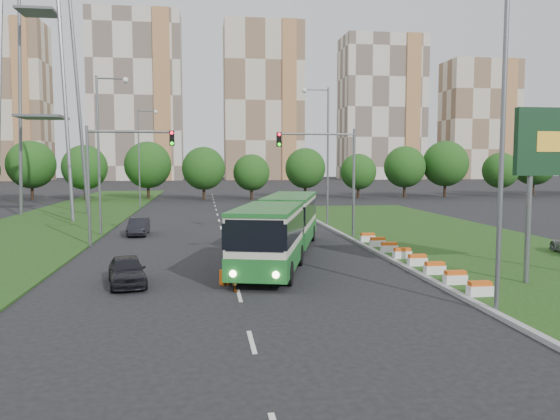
{
  "coord_description": "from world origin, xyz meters",
  "views": [
    {
      "loc": [
        -4.43,
        -28.54,
        5.58
      ],
      "look_at": [
        0.31,
        5.24,
        2.6
      ],
      "focal_mm": 35.0,
      "sensor_mm": 36.0,
      "label": 1
    }
  ],
  "objects": [
    {
      "name": "lane_markings",
      "position": [
        -3.0,
        20.0,
        0.0
      ],
      "size": [
        0.2,
        100.0,
        0.01
      ],
      "primitive_type": null,
      "color": "silver",
      "rests_on": "ground"
    },
    {
      "name": "car_left_far",
      "position": [
        -9.43,
        14.21,
        0.66
      ],
      "size": [
        1.41,
        3.99,
        1.31
      ],
      "primitive_type": "imported",
      "rotation": [
        0.0,
        0.0,
        0.0
      ],
      "color": "black",
      "rests_on": "ground"
    },
    {
      "name": "apartment_tower_ceast",
      "position": [
        15.0,
        150.0,
        25.0
      ],
      "size": [
        25.0,
        15.0,
        50.0
      ],
      "primitive_type": "cube",
      "color": "beige",
      "rests_on": "ground"
    },
    {
      "name": "pedestrian",
      "position": [
        -3.12,
        -5.24,
        0.85
      ],
      "size": [
        0.45,
        0.65,
        1.7
      ],
      "primitive_type": "imported",
      "rotation": [
        0.0,
        0.0,
        1.65
      ],
      "color": "gray",
      "rests_on": "ground"
    },
    {
      "name": "shopping_trolley",
      "position": [
        -3.53,
        -3.85,
        0.33
      ],
      "size": [
        0.39,
        0.42,
        0.67
      ],
      "rotation": [
        0.0,
        0.0,
        0.38
      ],
      "color": "#FA5F0D",
      "rests_on": "ground"
    },
    {
      "name": "grass_median",
      "position": [
        13.0,
        8.0,
        0.07
      ],
      "size": [
        14.0,
        60.0,
        0.15
      ],
      "primitive_type": "cube",
      "color": "#1A4012",
      "rests_on": "ground"
    },
    {
      "name": "apartment_tower_cwest",
      "position": [
        -25.0,
        150.0,
        26.0
      ],
      "size": [
        28.0,
        15.0,
        52.0
      ],
      "primitive_type": "cube",
      "color": "beige",
      "rests_on": "ground"
    },
    {
      "name": "ground",
      "position": [
        0.0,
        0.0,
        0.0
      ],
      "size": [
        360.0,
        360.0,
        0.0
      ],
      "primitive_type": "plane",
      "color": "black",
      "rests_on": "ground"
    },
    {
      "name": "midrise_east",
      "position": [
        90.0,
        150.0,
        20.0
      ],
      "size": [
        24.0,
        14.0,
        40.0
      ],
      "primitive_type": "cube",
      "color": "beige",
      "rests_on": "ground"
    },
    {
      "name": "tree_line",
      "position": [
        10.0,
        55.0,
        4.5
      ],
      "size": [
        120.0,
        8.0,
        9.0
      ],
      "primitive_type": null,
      "color": "#1D4813",
      "rests_on": "ground"
    },
    {
      "name": "flower_planters",
      "position": [
        6.7,
        -0.3,
        0.45
      ],
      "size": [
        1.1,
        15.9,
        0.6
      ],
      "primitive_type": null,
      "color": "white",
      "rests_on": "grass_median"
    },
    {
      "name": "articulated_bus",
      "position": [
        -0.12,
        3.01,
        1.82
      ],
      "size": [
        2.82,
        18.07,
        2.98
      ],
      "rotation": [
        0.0,
        0.0,
        -0.27
      ],
      "color": "beige",
      "rests_on": "ground"
    },
    {
      "name": "car_left_near",
      "position": [
        -7.94,
        -3.31,
        0.67
      ],
      "size": [
        2.32,
        4.19,
        1.35
      ],
      "primitive_type": "imported",
      "rotation": [
        0.0,
        0.0,
        0.19
      ],
      "color": "black",
      "rests_on": "ground"
    },
    {
      "name": "apartment_tower_east",
      "position": [
        55.0,
        150.0,
        23.5
      ],
      "size": [
        27.0,
        15.0,
        47.0
      ],
      "primitive_type": "cube",
      "color": "beige",
      "rests_on": "ground"
    },
    {
      "name": "street_lamps",
      "position": [
        -3.0,
        10.0,
        6.0
      ],
      "size": [
        36.0,
        60.0,
        12.0
      ],
      "primitive_type": null,
      "color": "slate",
      "rests_on": "ground"
    },
    {
      "name": "traffic_mast_median",
      "position": [
        4.78,
        10.0,
        5.35
      ],
      "size": [
        5.76,
        0.32,
        8.0
      ],
      "color": "slate",
      "rests_on": "ground"
    },
    {
      "name": "traffic_mast_left",
      "position": [
        -10.38,
        9.0,
        5.35
      ],
      "size": [
        5.76,
        0.32,
        8.0
      ],
      "color": "slate",
      "rests_on": "ground"
    },
    {
      "name": "median_kerb",
      "position": [
        6.05,
        8.0,
        0.09
      ],
      "size": [
        0.3,
        60.0,
        0.18
      ],
      "primitive_type": "cube",
      "color": "#959595",
      "rests_on": "ground"
    },
    {
      "name": "apartment_tower_west",
      "position": [
        -65.0,
        150.0,
        24.0
      ],
      "size": [
        26.0,
        15.0,
        48.0
      ],
      "primitive_type": "cube",
      "color": "beige",
      "rests_on": "ground"
    },
    {
      "name": "left_verge",
      "position": [
        -18.0,
        25.0,
        0.05
      ],
      "size": [
        12.0,
        110.0,
        0.1
      ],
      "primitive_type": "cube",
      "color": "#1A4012",
      "rests_on": "ground"
    }
  ]
}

